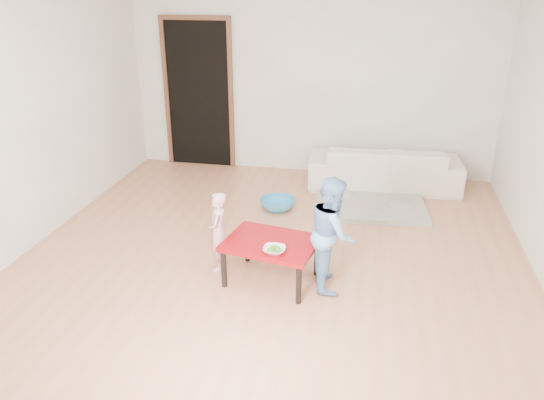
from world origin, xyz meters
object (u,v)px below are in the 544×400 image
(sofa, at_px, (384,166))
(basin, at_px, (278,204))
(child_blue, at_px, (332,233))
(child_pink, at_px, (218,232))
(bowl, at_px, (274,250))
(red_table, at_px, (271,261))

(sofa, xyz_separation_m, basin, (-1.23, -1.02, -0.22))
(child_blue, xyz_separation_m, basin, (-0.78, 1.55, -0.45))
(child_blue, height_order, basin, child_blue)
(child_pink, distance_m, basin, 1.54)
(bowl, xyz_separation_m, child_pink, (-0.60, 0.32, -0.04))
(red_table, distance_m, child_blue, 0.63)
(child_pink, xyz_separation_m, child_blue, (1.08, -0.08, 0.13))
(sofa, height_order, red_table, sofa)
(child_pink, bearing_deg, basin, 161.34)
(child_pink, bearing_deg, sofa, 141.04)
(sofa, xyz_separation_m, bowl, (-0.92, -2.81, 0.14))
(red_table, relative_size, bowl, 4.24)
(sofa, xyz_separation_m, child_pink, (-1.53, -2.49, 0.10))
(bowl, relative_size, basin, 0.46)
(sofa, distance_m, basin, 1.61)
(bowl, bearing_deg, child_pink, 151.91)
(bowl, distance_m, child_pink, 0.69)
(red_table, distance_m, basin, 1.62)
(sofa, relative_size, basin, 4.66)
(sofa, distance_m, red_table, 2.80)
(sofa, height_order, bowl, sofa)
(sofa, bearing_deg, child_pink, 55.02)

